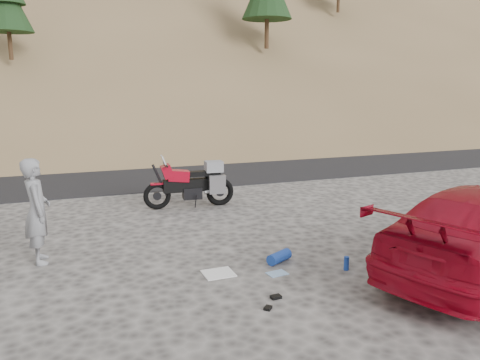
% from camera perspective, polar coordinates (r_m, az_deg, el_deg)
% --- Properties ---
extents(ground, '(140.00, 140.00, 0.00)m').
position_cam_1_polar(ground, '(8.96, -6.52, -9.08)').
color(ground, '#43403E').
rests_on(ground, ground).
extents(road, '(120.00, 7.00, 0.05)m').
position_cam_1_polar(road, '(17.57, -13.45, 0.83)').
color(road, black).
rests_on(road, ground).
extents(hillside, '(120.00, 73.00, 46.72)m').
position_cam_1_polar(hillside, '(49.73, -18.77, 20.02)').
color(hillside, brown).
rests_on(hillside, ground).
extents(motorcycle, '(2.39, 0.76, 1.42)m').
position_cam_1_polar(motorcycle, '(12.26, -5.69, -0.51)').
color(motorcycle, black).
rests_on(motorcycle, ground).
extents(man, '(0.52, 0.73, 1.90)m').
position_cam_1_polar(man, '(9.32, -23.05, -9.13)').
color(man, gray).
rests_on(man, ground).
extents(gear_white_cloth, '(0.53, 0.47, 0.02)m').
position_cam_1_polar(gear_white_cloth, '(8.08, -2.65, -11.30)').
color(gear_white_cloth, white).
rests_on(gear_white_cloth, ground).
extents(gear_blue_mat, '(0.54, 0.42, 0.20)m').
position_cam_1_polar(gear_blue_mat, '(8.56, 4.80, -9.33)').
color(gear_blue_mat, '#193A98').
rests_on(gear_blue_mat, ground).
extents(gear_bottle, '(0.11, 0.11, 0.24)m').
position_cam_1_polar(gear_bottle, '(8.39, 12.85, -9.88)').
color(gear_bottle, '#193A98').
rests_on(gear_bottle, ground).
extents(gear_funnel, '(0.17, 0.17, 0.17)m').
position_cam_1_polar(gear_funnel, '(9.49, 21.04, -8.06)').
color(gear_funnel, red).
rests_on(gear_funnel, ground).
extents(gear_glove_a, '(0.17, 0.13, 0.04)m').
position_cam_1_polar(gear_glove_a, '(7.24, 4.40, -14.02)').
color(gear_glove_a, black).
rests_on(gear_glove_a, ground).
extents(gear_glove_b, '(0.15, 0.15, 0.04)m').
position_cam_1_polar(gear_glove_b, '(6.91, 3.42, -15.31)').
color(gear_glove_b, black).
rests_on(gear_glove_b, ground).
extents(gear_blue_cloth, '(0.36, 0.29, 0.01)m').
position_cam_1_polar(gear_blue_cloth, '(8.10, 4.55, -11.29)').
color(gear_blue_cloth, '#8AADD5').
rests_on(gear_blue_cloth, ground).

